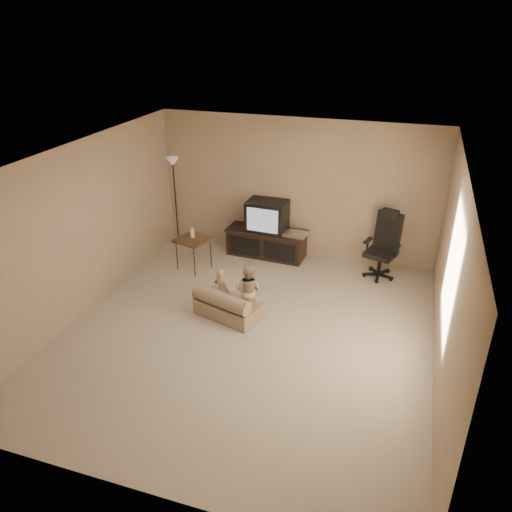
% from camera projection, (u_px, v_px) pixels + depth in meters
% --- Properties ---
extents(floor, '(5.50, 5.50, 0.00)m').
position_uv_depth(floor, '(247.00, 333.00, 7.02)').
color(floor, '#B1A68C').
rests_on(floor, ground).
extents(room_shell, '(5.50, 5.50, 5.50)m').
position_uv_depth(room_shell, '(246.00, 234.00, 6.35)').
color(room_shell, white).
rests_on(room_shell, floor).
extents(tv_stand, '(1.49, 0.61, 1.05)m').
position_uv_depth(tv_stand, '(267.00, 233.00, 9.09)').
color(tv_stand, black).
rests_on(tv_stand, floor).
extents(office_chair, '(0.67, 0.69, 1.16)m').
position_uv_depth(office_chair, '(382.00, 253.00, 8.38)').
color(office_chair, black).
rests_on(office_chair, floor).
extents(side_table, '(0.66, 0.66, 0.78)m').
position_uv_depth(side_table, '(193.00, 239.00, 8.55)').
color(side_table, brown).
rests_on(side_table, floor).
extents(floor_lamp, '(0.26, 0.26, 1.68)m').
position_uv_depth(floor_lamp, '(174.00, 181.00, 9.30)').
color(floor_lamp, black).
rests_on(floor_lamp, floor).
extents(child_sofa, '(1.06, 0.78, 0.46)m').
position_uv_depth(child_sofa, '(227.00, 306.00, 7.32)').
color(child_sofa, gray).
rests_on(child_sofa, floor).
extents(toddler_left, '(0.31, 0.26, 0.72)m').
position_uv_depth(toddler_left, '(222.00, 290.00, 7.38)').
color(toddler_left, tan).
rests_on(toddler_left, floor).
extents(toddler_right, '(0.42, 0.25, 0.85)m').
position_uv_depth(toddler_right, '(248.00, 290.00, 7.26)').
color(toddler_right, tan).
rests_on(toddler_right, floor).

